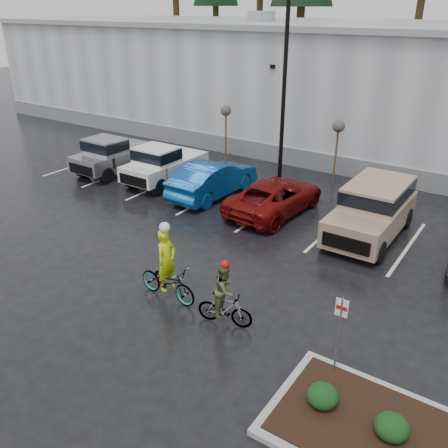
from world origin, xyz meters
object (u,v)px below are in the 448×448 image
Objects in this scene: lamppost at (285,64)px; fire_lane_sign at (339,327)px; sapling_west at (226,114)px; suv_tan at (371,212)px; sapling_mid at (338,130)px; pickup_silver at (119,153)px; car_red at (275,196)px; pickup_white at (169,162)px; cyclist_olive at (225,301)px; car_blue at (213,179)px; cyclist_hivis at (167,276)px.

lamppost reaches higher than fire_lane_sign.
suv_tan is (9.96, -4.91, -1.70)m from sapling_west.
pickup_silver is (-10.33, -4.55, -1.75)m from sapling_mid.
car_red is 4.16m from suv_tan.
car_red is (1.81, -3.84, -4.96)m from lamppost.
car_red is 1.02× the size of suv_tan.
suv_tan is at bearing -1.51° from pickup_silver.
lamppost reaches higher than sapling_mid.
car_red is at bearing -4.95° from pickup_white.
lamppost is 9.80m from pickup_silver.
sapling_west reaches higher than suv_tan.
suv_tan is at bearing -33.27° from lamppost.
cyclist_olive reaches higher than pickup_silver.
sapling_west is 11.23m from suv_tan.
lamppost reaches higher than suv_tan.
lamppost is 1.77× the size of pickup_silver.
lamppost is 1.78× the size of car_red.
sapling_west reaches higher than pickup_silver.
sapling_west is 0.62× the size of pickup_white.
sapling_mid is 5.28m from car_red.
cyclist_hivis is (3.84, -7.78, -0.05)m from car_blue.
sapling_west and sapling_mid have the same top height.
sapling_mid is 6.48m from car_blue.
sapling_west is 1.58× the size of cyclist_olive.
pickup_silver is 1.04× the size of car_blue.
fire_lane_sign is 0.42× the size of pickup_silver.
suv_tan is 8.42m from cyclist_hivis.
cyclist_hivis reaches higher than cyclist_olive.
lamppost is 3.64× the size of cyclist_hivis.
pickup_white is 1.04× the size of car_blue.
car_blue is at bearing -130.56° from sapling_mid.
cyclist_olive is (2.17, -0.12, -0.02)m from cyclist_hivis.
car_red is (6.36, -0.55, -0.26)m from pickup_white.
pickup_white is 1.00× the size of car_red.
sapling_mid is (2.50, 1.00, -2.96)m from lamppost.
cyclist_olive is (4.48, -11.61, -4.93)m from lamppost.
car_red is 7.67m from cyclist_hivis.
cyclist_olive is at bearing -33.22° from pickup_silver.
lamppost reaches higher than cyclist_hivis.
pickup_white is 6.39m from car_red.
pickup_silver is 3.29m from pickup_white.
pickup_white is 10.69m from cyclist_hivis.
pickup_white is (3.28, 0.26, 0.00)m from pickup_silver.
sapling_west is 1.00× the size of sapling_mid.
sapling_west is (-4.00, 1.00, -2.96)m from lamppost.
sapling_west is 4.66m from pickup_white.
car_red is at bearing -1.72° from pickup_silver.
lamppost reaches higher than sapling_west.
sapling_mid reaches higher than car_blue.
pickup_silver is 12.88m from cyclist_hivis.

